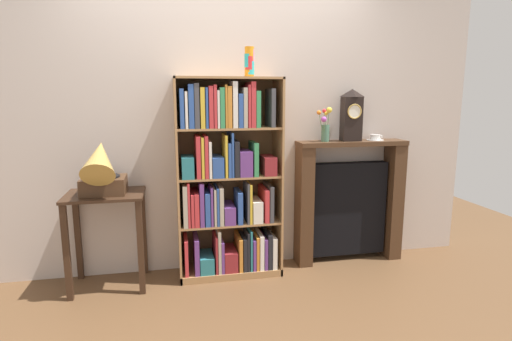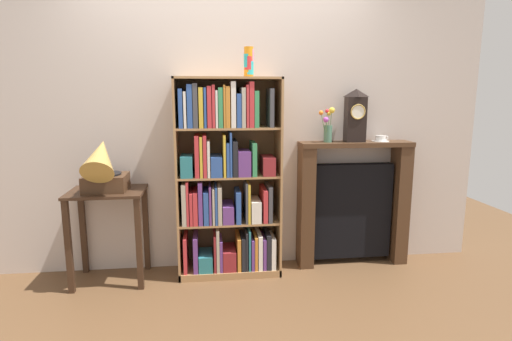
% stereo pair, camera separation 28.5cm
% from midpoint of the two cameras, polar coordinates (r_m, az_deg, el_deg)
% --- Properties ---
extents(ground_plane, '(7.41, 6.40, 0.02)m').
position_cam_midpoint_polar(ground_plane, '(3.60, -1.25, -14.50)').
color(ground_plane, brown).
extents(wall_back, '(4.41, 0.08, 2.60)m').
position_cam_midpoint_polar(wall_back, '(3.57, -0.71, 7.08)').
color(wall_back, beige).
rests_on(wall_back, ground).
extents(bookshelf, '(0.85, 0.35, 1.65)m').
position_cam_midpoint_polar(bookshelf, '(3.41, -1.71, -1.94)').
color(bookshelf, '#A87A4C').
rests_on(bookshelf, ground).
extents(cup_stack, '(0.08, 0.08, 0.23)m').
position_cam_midpoint_polar(cup_stack, '(3.33, 1.52, 14.82)').
color(cup_stack, orange).
rests_on(cup_stack, bookshelf).
extents(side_table_left, '(0.59, 0.45, 0.76)m').
position_cam_midpoint_polar(side_table_left, '(3.48, -17.63, -5.89)').
color(side_table_left, '#382316').
rests_on(side_table_left, ground).
extents(gramophone, '(0.32, 0.47, 0.49)m').
position_cam_midpoint_polar(gramophone, '(3.32, -18.25, 0.46)').
color(gramophone, '#472D1C').
rests_on(gramophone, side_table_left).
extents(fireplace_mantel, '(0.98, 0.23, 1.11)m').
position_cam_midpoint_polar(fireplace_mantel, '(3.82, 15.35, -4.57)').
color(fireplace_mantel, '#472D1C').
rests_on(fireplace_mantel, ground).
extents(mantel_clock, '(0.17, 0.12, 0.45)m').
position_cam_midpoint_polar(mantel_clock, '(3.67, 15.83, 7.35)').
color(mantel_clock, black).
rests_on(mantel_clock, fireplace_mantel).
extents(flower_vase, '(0.14, 0.13, 0.30)m').
position_cam_midpoint_polar(flower_vase, '(3.59, 12.20, 5.90)').
color(flower_vase, '#4C7A60').
rests_on(flower_vase, fireplace_mantel).
extents(teacup_with_saucer, '(0.15, 0.15, 0.05)m').
position_cam_midpoint_polar(teacup_with_saucer, '(3.79, 19.00, 4.15)').
color(teacup_with_saucer, white).
rests_on(teacup_with_saucer, fireplace_mantel).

